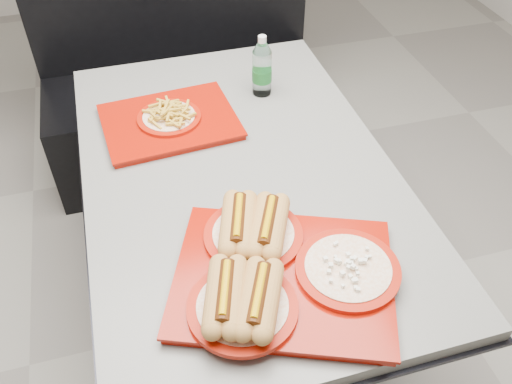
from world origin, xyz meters
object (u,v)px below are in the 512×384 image
object	(u,v)px
diner_table	(240,208)
water_bottle	(262,69)
tray_near	(275,269)
tray_far	(169,119)
booth_bench	(183,81)

from	to	relation	value
diner_table	water_bottle	distance (m)	0.49
tray_near	tray_far	xyz separation A→B (m)	(-0.14, 0.69, -0.02)
tray_near	water_bottle	size ratio (longest dim) A/B	2.92
booth_bench	tray_far	bearing A→B (deg)	-101.02
booth_bench	tray_near	bearing A→B (deg)	-90.81
booth_bench	water_bottle	world-z (taller)	booth_bench
tray_near	water_bottle	bearing A→B (deg)	75.71
water_bottle	diner_table	bearing A→B (deg)	-115.87
booth_bench	tray_far	world-z (taller)	booth_bench
booth_bench	tray_near	distance (m)	1.56
booth_bench	water_bottle	bearing A→B (deg)	-75.95
booth_bench	tray_far	size ratio (longest dim) A/B	3.04
booth_bench	water_bottle	size ratio (longest dim) A/B	6.28
tray_far	tray_near	bearing A→B (deg)	-78.68
tray_near	tray_far	distance (m)	0.71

